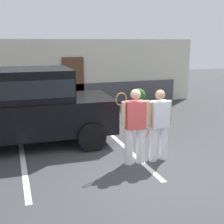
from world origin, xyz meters
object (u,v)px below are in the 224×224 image
(parked_suv, at_px, (21,104))
(tennis_player_woman, at_px, (159,125))
(tennis_player_man, at_px, (135,125))
(potted_plant_by_porch, at_px, (138,97))

(parked_suv, distance_m, tennis_player_woman, 3.63)
(tennis_player_man, distance_m, potted_plant_by_porch, 5.88)
(parked_suv, bearing_deg, potted_plant_by_porch, 35.33)
(tennis_player_man, bearing_deg, parked_suv, -36.80)
(parked_suv, relative_size, tennis_player_man, 2.70)
(tennis_player_man, xyz_separation_m, tennis_player_woman, (0.60, -0.00, -0.03))
(tennis_player_woman, bearing_deg, parked_suv, -37.71)
(parked_suv, relative_size, tennis_player_woman, 2.77)
(tennis_player_man, bearing_deg, potted_plant_by_porch, -109.70)
(tennis_player_man, height_order, potted_plant_by_porch, tennis_player_man)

